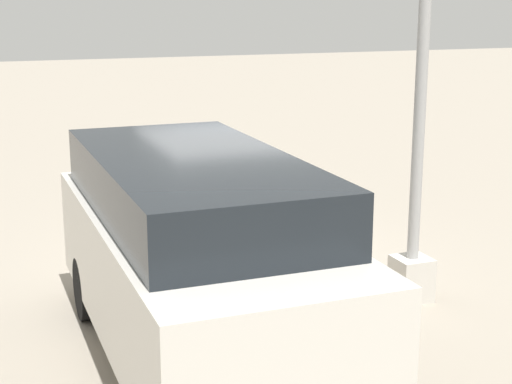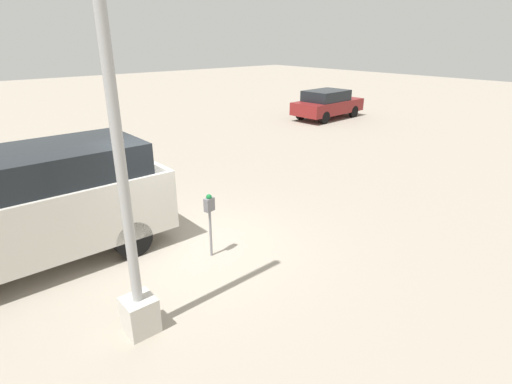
{
  "view_description": "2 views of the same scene",
  "coord_description": "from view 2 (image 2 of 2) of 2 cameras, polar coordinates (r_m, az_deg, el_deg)",
  "views": [
    {
      "loc": [
        9.8,
        -3.61,
        3.69
      ],
      "look_at": [
        -0.04,
        0.22,
        1.08
      ],
      "focal_mm": 55.0,
      "sensor_mm": 36.0,
      "label": 1
    },
    {
      "loc": [
        3.67,
        6.25,
        4.03
      ],
      "look_at": [
        -1.0,
        0.83,
        1.23
      ],
      "focal_mm": 28.0,
      "sensor_mm": 36.0,
      "label": 2
    }
  ],
  "objects": [
    {
      "name": "lamp_post",
      "position": [
        5.44,
        -17.99,
        -2.82
      ],
      "size": [
        0.44,
        0.44,
        6.2
      ],
      "color": "beige",
      "rests_on": "ground"
    },
    {
      "name": "parking_meter_near",
      "position": [
        7.58,
        -6.65,
        -2.71
      ],
      "size": [
        0.22,
        0.15,
        1.3
      ],
      "rotation": [
        0.0,
        0.0,
        0.24
      ],
      "color": "gray",
      "rests_on": "ground"
    },
    {
      "name": "car_distant",
      "position": [
        21.52,
        10.16,
        12.32
      ],
      "size": [
        4.11,
        1.93,
        1.46
      ],
      "rotation": [
        0.0,
        0.0,
        3.19
      ],
      "color": "maroon",
      "rests_on": "ground"
    },
    {
      "name": "parked_van",
      "position": [
        8.26,
        -30.13,
        -1.76
      ],
      "size": [
        5.07,
        2.06,
        2.17
      ],
      "rotation": [
        0.0,
        0.0,
        -0.01
      ],
      "color": "beige",
      "rests_on": "ground"
    },
    {
      "name": "ground_plane",
      "position": [
        8.29,
        -9.08,
        -8.02
      ],
      "size": [
        80.0,
        80.0,
        0.0
      ],
      "primitive_type": "plane",
      "color": "gray"
    }
  ]
}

